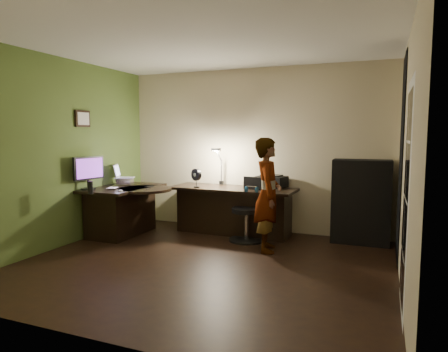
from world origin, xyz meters
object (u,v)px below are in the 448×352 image
at_px(office_chair, 247,210).
at_px(person, 268,195).
at_px(desk_left, 124,211).
at_px(desk_right, 232,211).
at_px(monitor, 88,177).
at_px(cabinet, 361,202).

relative_size(office_chair, person, 0.61).
height_order(desk_left, office_chair, office_chair).
distance_m(desk_right, person, 1.11).
bearing_deg(person, monitor, 84.28).
bearing_deg(monitor, person, 19.42).
xyz_separation_m(cabinet, office_chair, (-1.61, -0.54, -0.14)).
relative_size(cabinet, monitor, 2.29).
height_order(desk_left, desk_right, desk_left).
relative_size(desk_left, office_chair, 1.40).
xyz_separation_m(office_chair, person, (0.43, -0.37, 0.31)).
xyz_separation_m(desk_left, person, (2.40, -0.02, 0.40)).
height_order(desk_right, person, person).
bearing_deg(cabinet, office_chair, -162.32).
distance_m(cabinet, person, 1.50).
bearing_deg(monitor, desk_left, 70.87).
bearing_deg(person, cabinet, -68.05).
relative_size(desk_left, cabinet, 1.08).
xyz_separation_m(desk_right, person, (0.78, -0.68, 0.40)).
bearing_deg(office_chair, desk_right, 154.86).
xyz_separation_m(desk_right, cabinet, (1.96, 0.23, 0.24)).
height_order(desk_left, cabinet, cabinet).
relative_size(cabinet, person, 0.79).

